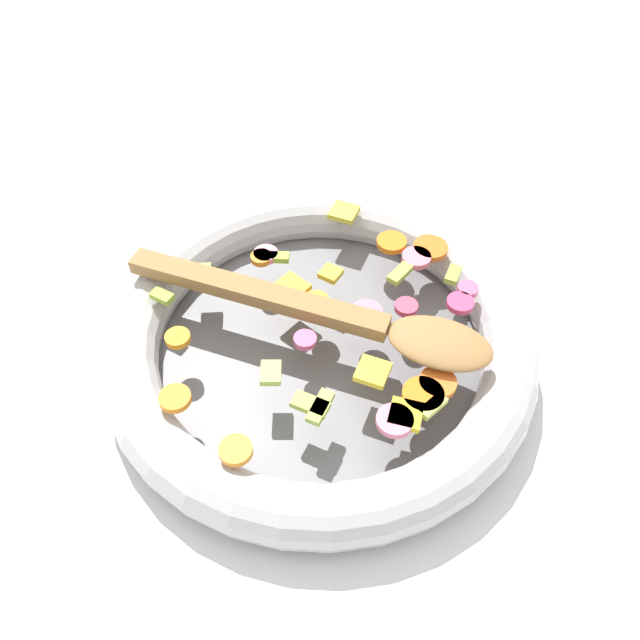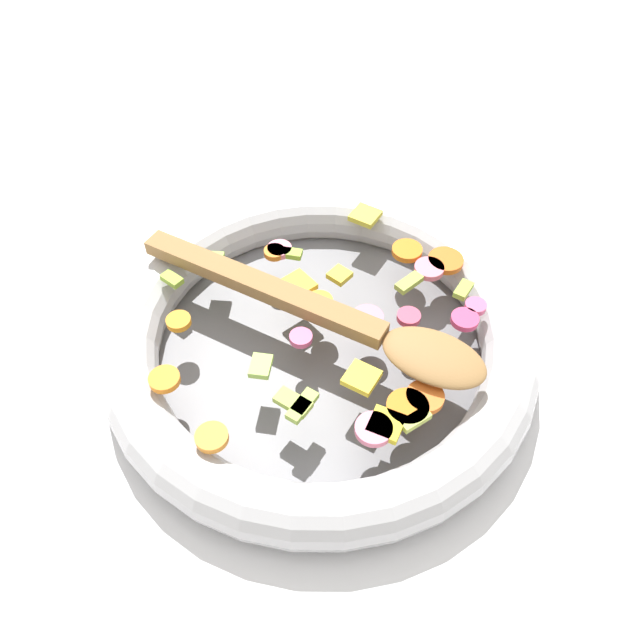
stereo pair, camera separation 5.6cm
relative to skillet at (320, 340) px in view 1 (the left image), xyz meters
name	(u,v)px [view 1 (the left image)]	position (x,y,z in m)	size (l,w,h in m)	color
ground_plane	(320,354)	(0.00, 0.00, -0.02)	(4.00, 4.00, 0.00)	silver
skillet	(320,340)	(0.00, 0.00, 0.00)	(0.40, 0.40, 0.05)	slate
chopped_vegetables	(351,319)	(0.02, -0.02, 0.03)	(0.33, 0.27, 0.01)	#D8601B
wooden_spoon	(341,316)	(0.01, -0.02, 0.04)	(0.22, 0.30, 0.01)	olive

